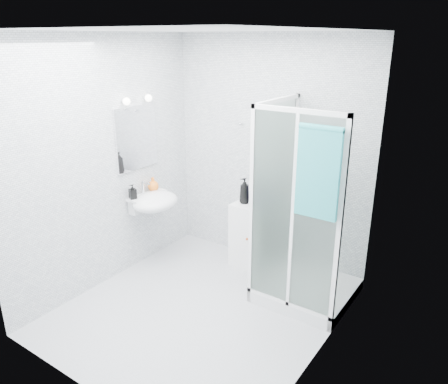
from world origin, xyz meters
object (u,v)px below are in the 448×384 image
Objects in this scene: wall_basin at (154,201)px; shampoo_bottle_a at (244,191)px; soap_dispenser_orange at (153,184)px; soap_dispenser_black at (133,192)px; storage_cabinet at (247,235)px; shampoo_bottle_b at (255,194)px; hand_towel at (318,171)px; shower_enclosure at (298,258)px.

wall_basin is 1.88× the size of shampoo_bottle_a.
soap_dispenser_orange and soap_dispenser_black have the same top height.
shampoo_bottle_b is at bearing 38.97° from storage_cabinet.
hand_towel is (1.96, -0.09, 0.72)m from wall_basin.
soap_dispenser_orange is at bearing -153.24° from shampoo_bottle_a.
shampoo_bottle_b is at bearing 38.31° from soap_dispenser_black.
shampoo_bottle_b is (-0.71, 0.34, 0.44)m from shower_enclosure.
shower_enclosure is 1.72m from wall_basin.
storage_cabinet is 4.69× the size of soap_dispenser_orange.
shampoo_bottle_a is (-1.14, 0.70, -0.61)m from hand_towel.
wall_basin is 0.71× the size of hand_towel.
shampoo_bottle_b is 1.45× the size of soap_dispenser_orange.
shampoo_bottle_a is at bearing 36.52° from wall_basin.
shower_enclosure reaches higher than wall_basin.
soap_dispenser_black is (-0.00, -0.32, 0.00)m from soap_dispenser_orange.
shower_enclosure is 1.91m from soap_dispenser_black.
storage_cabinet is 0.97× the size of hand_towel.
shower_enclosure is 6.72× the size of shampoo_bottle_a.
soap_dispenser_orange is at bearing 132.41° from wall_basin.
wall_basin is at bearing -145.24° from shampoo_bottle_b.
shampoo_bottle_a reaches higher than wall_basin.
shower_enclosure is at bearing 10.81° from wall_basin.
shampoo_bottle_a is 1.82× the size of soap_dispenser_orange.
hand_towel reaches higher than soap_dispenser_orange.
hand_towel is (1.09, -0.69, 1.14)m from storage_cabinet.
shower_enclosure is 0.84m from storage_cabinet.
soap_dispenser_orange is 1.00× the size of soap_dispenser_black.
wall_basin is 0.27m from soap_dispenser_black.
shampoo_bottle_b is at bearing 34.76° from wall_basin.
shampoo_bottle_a is at bearing 175.13° from storage_cabinet.
soap_dispenser_black is at bearing -141.69° from shampoo_bottle_b.
storage_cabinet is 1.24m from soap_dispenser_orange.
wall_basin is 1.14m from storage_cabinet.
wall_basin is at bearing -169.19° from shower_enclosure.
shampoo_bottle_a reaches higher than storage_cabinet.
wall_basin reaches higher than shampoo_bottle_b.
storage_cabinet is at bearing 25.31° from soap_dispenser_orange.
hand_towel is 1.41m from shampoo_bottle_b.
hand_towel is (0.31, -0.40, 1.07)m from shower_enclosure.
shampoo_bottle_a reaches higher than shampoo_bottle_b.
shampoo_bottle_a is (-0.83, 0.29, 0.47)m from shower_enclosure.
soap_dispenser_black reaches higher than shampoo_bottle_b.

